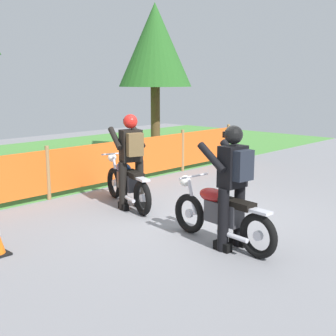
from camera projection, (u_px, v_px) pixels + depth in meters
ground at (190, 218)px, 7.69m from camera, size 24.00×24.00×0.02m
grass_verge at (1, 167)px, 12.14m from camera, size 24.00×7.75×0.01m
barrier_fence at (89, 165)px, 9.43m from camera, size 9.79×0.08×1.05m
tree_near_left at (155, 46)px, 13.55m from camera, size 2.19×2.19×4.51m
motorcycle_lead at (220, 214)px, 6.37m from camera, size 0.57×1.91×0.90m
motorcycle_trailing at (127, 182)px, 8.33m from camera, size 0.81×1.84×0.91m
rider_lead at (233, 180)px, 6.12m from camera, size 0.59×0.71×1.69m
rider_trailing at (131, 156)px, 8.05m from camera, size 0.67×0.77×1.69m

